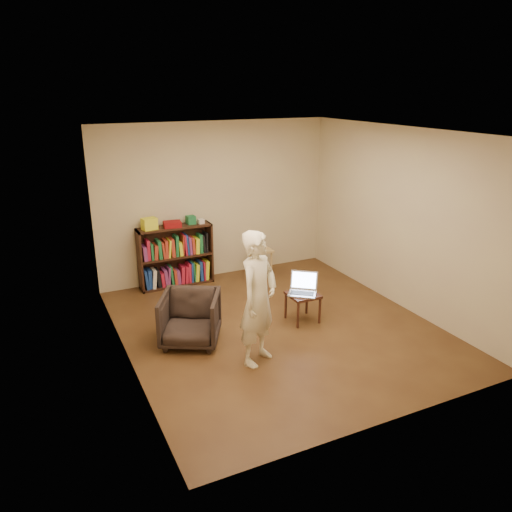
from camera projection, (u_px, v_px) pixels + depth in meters
name	position (u px, v px, depth m)	size (l,w,h in m)	color
floor	(277.00, 327.00, 6.80)	(4.50, 4.50, 0.00)	#402514
ceiling	(280.00, 132.00, 5.96)	(4.50, 4.50, 0.00)	white
wall_back	(215.00, 201.00, 8.30)	(4.00, 4.00, 0.00)	#BAA58C
wall_left	(121.00, 258.00, 5.56)	(4.50, 4.50, 0.00)	#BAA58C
wall_right	(401.00, 219.00, 7.19)	(4.50, 4.50, 0.00)	#BAA58C
bookshelf	(176.00, 259.00, 8.13)	(1.20, 0.30, 1.00)	black
box_yellow	(149.00, 224.00, 7.73)	(0.22, 0.16, 0.18)	yellow
red_cloth	(172.00, 224.00, 7.88)	(0.27, 0.20, 0.09)	maroon
box_green	(191.00, 220.00, 8.05)	(0.13, 0.13, 0.13)	#1C6A39
box_white	(201.00, 221.00, 8.08)	(0.09, 0.09, 0.07)	silver
stool	(261.00, 255.00, 8.45)	(0.35, 0.35, 0.51)	#A68151
armchair	(190.00, 319.00, 6.30)	(0.71, 0.73, 0.66)	black
side_table	(303.00, 298.00, 6.89)	(0.40, 0.40, 0.41)	black
laptop	(303.00, 289.00, 6.88)	(0.52, 0.51, 0.27)	#ADACB1
person	(258.00, 298.00, 5.72)	(0.59, 0.39, 1.61)	beige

